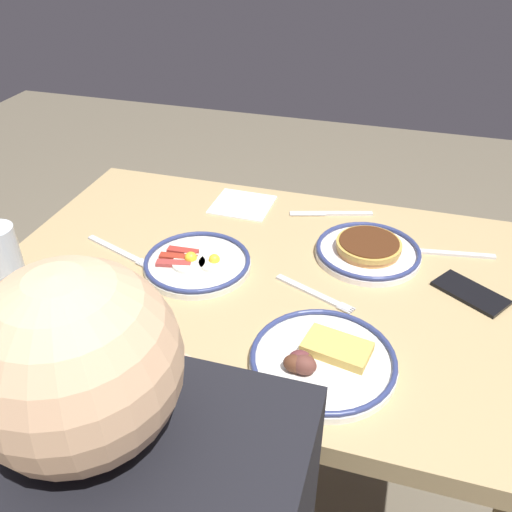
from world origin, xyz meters
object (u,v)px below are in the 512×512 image
object	(u,v)px
coffee_mug	(78,292)
fork_near	(119,251)
plate_far_companion	(322,360)
fork_far	(314,294)
plate_center_pancakes	(197,263)
cell_phone	(470,293)
tea_spoon	(437,252)
butter_knife	(331,213)
plate_near_main	(368,250)
paper_napkin	(242,205)
drinking_glass	(3,263)

from	to	relation	value
coffee_mug	fork_near	world-z (taller)	coffee_mug
plate_far_companion	fork_far	world-z (taller)	plate_far_companion
fork_near	plate_center_pancakes	bearing A→B (deg)	178.52
cell_phone	tea_spoon	bearing A→B (deg)	-29.95
plate_far_companion	butter_knife	world-z (taller)	plate_far_companion
plate_near_main	cell_phone	bearing A→B (deg)	159.90
fork_near	tea_spoon	bearing A→B (deg)	-163.88
fork_far	coffee_mug	bearing A→B (deg)	23.45
cell_phone	fork_far	bearing A→B (deg)	50.24
fork_near	butter_knife	xyz separation A→B (m)	(-0.44, -0.31, -0.00)
plate_far_companion	paper_napkin	world-z (taller)	plate_far_companion
coffee_mug	cell_phone	bearing A→B (deg)	-159.31
paper_napkin	fork_near	distance (m)	0.36
butter_knife	coffee_mug	bearing A→B (deg)	52.43
plate_far_companion	tea_spoon	bearing A→B (deg)	-113.95
coffee_mug	tea_spoon	distance (m)	0.78
coffee_mug	fork_far	xyz separation A→B (m)	(-0.43, -0.18, -0.05)
plate_near_main	butter_knife	size ratio (longest dim) A/B	1.14
drinking_glass	tea_spoon	xyz separation A→B (m)	(-0.84, -0.39, -0.06)
plate_near_main	drinking_glass	bearing A→B (deg)	25.58
fork_near	fork_far	size ratio (longest dim) A/B	1.08
drinking_glass	butter_knife	size ratio (longest dim) A/B	0.71
plate_near_main	fork_near	distance (m)	0.57
cell_phone	paper_napkin	world-z (taller)	cell_phone
tea_spoon	plate_center_pancakes	bearing A→B (deg)	22.33
plate_far_companion	fork_far	size ratio (longest dim) A/B	1.45
fork_near	tea_spoon	distance (m)	0.73
plate_center_pancakes	tea_spoon	bearing A→B (deg)	-157.67
paper_napkin	tea_spoon	distance (m)	0.50
butter_knife	drinking_glass	bearing A→B (deg)	40.48
cell_phone	plate_near_main	bearing A→B (deg)	13.46
paper_napkin	tea_spoon	size ratio (longest dim) A/B	0.76
plate_center_pancakes	drinking_glass	bearing A→B (deg)	28.01
paper_napkin	fork_far	size ratio (longest dim) A/B	0.85
plate_near_main	plate_far_companion	world-z (taller)	plate_far_companion
plate_center_pancakes	butter_knife	size ratio (longest dim) A/B	1.13
cell_phone	paper_napkin	size ratio (longest dim) A/B	0.96
plate_near_main	drinking_glass	xyz separation A→B (m)	(0.69, 0.33, 0.05)
cell_phone	fork_near	world-z (taller)	cell_phone
fork_near	fork_far	bearing A→B (deg)	176.68
drinking_glass	butter_knife	xyz separation A→B (m)	(-0.58, -0.50, -0.06)
butter_knife	tea_spoon	xyz separation A→B (m)	(-0.26, 0.11, 0.00)
fork_far	tea_spoon	size ratio (longest dim) A/B	0.89
plate_near_main	fork_near	xyz separation A→B (m)	(0.55, 0.15, -0.01)
plate_center_pancakes	coffee_mug	world-z (taller)	coffee_mug
plate_far_companion	tea_spoon	size ratio (longest dim) A/B	1.29
drinking_glass	butter_knife	distance (m)	0.77
plate_near_main	plate_center_pancakes	world-z (taller)	plate_near_main
plate_center_pancakes	fork_far	bearing A→B (deg)	175.33
plate_near_main	paper_napkin	xyz separation A→B (m)	(0.34, -0.15, -0.01)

